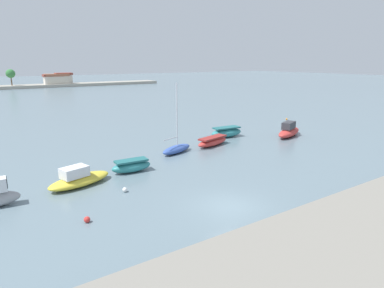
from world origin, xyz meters
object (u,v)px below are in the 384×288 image
Objects in this scene: mooring_buoy_1 at (125,190)px; moored_boat_2 at (131,166)px; moored_boat_1 at (79,179)px; mooring_buoy_0 at (87,220)px; moored_boat_3 at (177,149)px; mooring_buoy_4 at (287,119)px; moored_boat_6 at (289,131)px; moored_boat_5 at (226,132)px; moored_boat_4 at (213,141)px.

moored_boat_2 is at bearing 60.35° from mooring_buoy_1.
moored_boat_2 is (4.41, 0.70, -0.02)m from moored_boat_1.
mooring_buoy_0 is at bearing -117.28° from moored_boat_1.
mooring_buoy_0 is at bearing -159.83° from moored_boat_3.
moored_boat_1 is 3.81m from mooring_buoy_1.
mooring_buoy_4 is (35.20, 16.16, -0.03)m from mooring_buoy_0.
moored_boat_6 is 27.95m from mooring_buoy_0.
moored_boat_2 is 21.09m from moored_boat_6.
moored_boat_6 is (14.99, -1.17, 0.21)m from moored_boat_3.
moored_boat_1 is at bearing -156.59° from moored_boat_5.
mooring_buoy_4 is at bearing 0.63° from moored_boat_1.
moored_boat_5 is at bearing 16.49° from moored_boat_4.
mooring_buoy_4 is (15.06, 3.91, -0.44)m from moored_boat_5.
moored_boat_2 is 0.59× the size of moored_boat_6.
moored_boat_4 is 19.12m from mooring_buoy_0.
moored_boat_5 is 23.58m from mooring_buoy_0.
moored_boat_4 is at bearing -143.53° from moored_boat_5.
moored_boat_3 is 8.89m from moored_boat_5.
moored_boat_4 is at bearing -15.33° from moored_boat_3.
moored_boat_3 is 19.23× the size of mooring_buoy_0.
moored_boat_2 reaches higher than mooring_buoy_0.
moored_boat_4 is (10.71, 3.21, -0.03)m from moored_boat_2.
moored_boat_1 is 19.93m from moored_boat_5.
moored_boat_3 is at bearing 39.06° from mooring_buoy_1.
moored_boat_1 is 6.15m from mooring_buoy_0.
moored_boat_1 is 0.75× the size of moored_boat_3.
moored_boat_1 reaches higher than moored_boat_2.
moored_boat_3 is at bearing -164.45° from mooring_buoy_4.
moored_boat_4 is 0.82× the size of moored_boat_6.
mooring_buoy_1 is (-8.15, -6.62, -0.27)m from moored_boat_3.
moored_boat_5 is 7.54m from moored_boat_6.
moored_boat_2 is 0.49× the size of moored_boat_3.
moored_boat_5 reaches higher than mooring_buoy_0.
moored_boat_2 is at bearing -153.96° from moored_boat_5.
moored_boat_3 reaches higher than moored_boat_6.
moored_boat_1 is 17.88× the size of mooring_buoy_4.
mooring_buoy_1 is 1.19× the size of mooring_buoy_4.
mooring_buoy_1 is 34.33m from mooring_buoy_4.
mooring_buoy_0 is 4.60m from mooring_buoy_1.
moored_boat_3 is 15.10m from mooring_buoy_0.
moored_boat_3 is at bearing -157.51° from moored_boat_5.
moored_boat_1 reaches higher than mooring_buoy_0.
mooring_buoy_0 is (-16.33, -9.94, -0.28)m from moored_boat_4.
moored_boat_6 is at bearing -25.21° from moored_boat_5.
mooring_buoy_0 is at bearing -143.48° from moored_boat_5.
moored_boat_3 reaches higher than moored_boat_2.
moored_boat_3 is 1.21× the size of moored_boat_6.
moored_boat_6 is (25.43, 2.41, 0.13)m from moored_boat_1.
mooring_buoy_1 is (2.29, -3.03, -0.34)m from moored_boat_1.
moored_boat_6 is (10.31, -1.50, 0.19)m from moored_boat_4.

